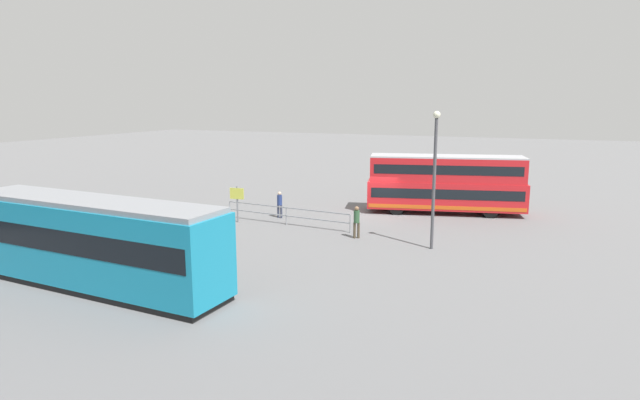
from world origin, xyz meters
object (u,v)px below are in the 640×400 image
object	(u,v)px
pedestrian_near_railing	(280,203)
double_decker_bus	(445,184)
tram_yellow	(92,242)
info_sign	(237,198)
pedestrian_crossing	(357,220)
street_lamp	(435,170)

from	to	relation	value
pedestrian_near_railing	double_decker_bus	bearing A→B (deg)	-149.24
tram_yellow	pedestrian_near_railing	xyz separation A→B (m)	(-1.00, -14.19, -0.88)
tram_yellow	info_sign	world-z (taller)	tram_yellow
info_sign	pedestrian_crossing	bearing A→B (deg)	174.43
double_decker_bus	info_sign	bearing A→B (deg)	34.53
pedestrian_near_railing	pedestrian_crossing	xyz separation A→B (m)	(-6.18, 2.90, 0.05)
pedestrian_near_railing	info_sign	distance (m)	2.84
tram_yellow	info_sign	size ratio (longest dim) A/B	5.46
double_decker_bus	pedestrian_crossing	bearing A→B (deg)	69.24
pedestrian_crossing	street_lamp	xyz separation A→B (m)	(-4.18, 0.48, 2.99)
double_decker_bus	pedestrian_crossing	xyz separation A→B (m)	(3.22, 8.50, -0.93)
tram_yellow	double_decker_bus	bearing A→B (deg)	-117.74
double_decker_bus	pedestrian_near_railing	xyz separation A→B (m)	(9.41, 5.60, -0.98)
info_sign	street_lamp	bearing A→B (deg)	174.08
tram_yellow	pedestrian_near_railing	world-z (taller)	tram_yellow
tram_yellow	street_lamp	distance (m)	15.83
tram_yellow	pedestrian_near_railing	size ratio (longest dim) A/B	7.19
street_lamp	info_sign	bearing A→B (deg)	-5.92
tram_yellow	pedestrian_crossing	world-z (taller)	tram_yellow
tram_yellow	info_sign	bearing A→B (deg)	-86.15
pedestrian_near_railing	street_lamp	size ratio (longest dim) A/B	0.25
double_decker_bus	pedestrian_crossing	distance (m)	9.14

